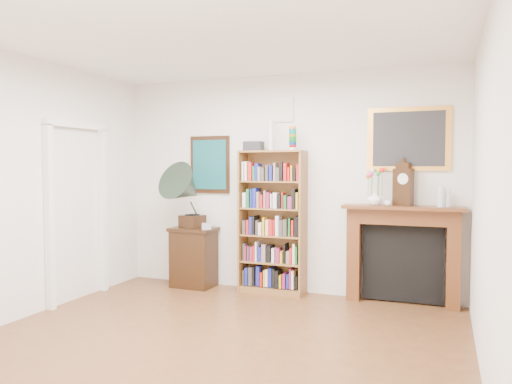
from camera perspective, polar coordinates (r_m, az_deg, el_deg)
room at (r=4.17m, az=-7.29°, el=-0.24°), size 4.51×5.01×2.81m
door_casing at (r=6.42m, az=-19.70°, el=-0.49°), size 0.08×1.02×2.17m
teal_poster at (r=6.85m, az=-5.30°, el=3.13°), size 0.58×0.04×0.78m
small_picture at (r=6.50m, az=3.13°, el=9.33°), size 0.26×0.04×0.30m
gilt_painting at (r=6.18m, az=17.02°, el=5.81°), size 0.95×0.04×0.75m
bookshelf at (r=6.38m, az=1.86°, el=-2.50°), size 0.85×0.33×2.10m
side_cabinet at (r=6.84m, az=-7.13°, el=-7.40°), size 0.60×0.45×0.80m
fireplace at (r=6.16m, az=16.40°, el=-5.93°), size 1.38×0.33×1.17m
gramophone at (r=6.63m, az=-7.92°, el=0.12°), size 0.68×0.78×0.89m
cd_stack at (r=6.57m, az=-5.67°, el=-3.93°), size 0.16×0.16×0.08m
mantel_clock at (r=6.07m, az=16.48°, el=0.78°), size 0.24×0.18×0.50m
flower_vase at (r=6.06m, az=13.42°, el=-0.67°), size 0.20×0.20×0.17m
teacup at (r=5.99m, az=14.85°, el=-1.23°), size 0.11×0.11×0.07m
bottle_left at (r=6.01m, az=20.36°, el=-0.47°), size 0.07×0.07×0.24m
bottle_right at (r=6.05m, az=21.05°, el=-0.65°), size 0.06×0.06×0.20m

